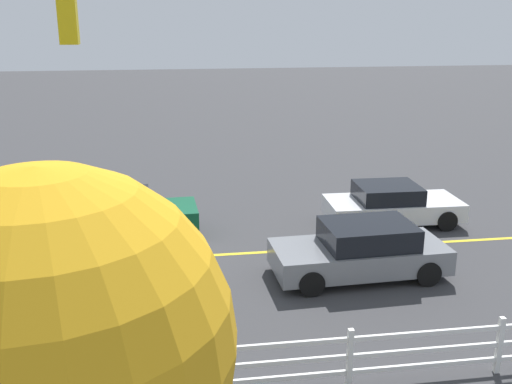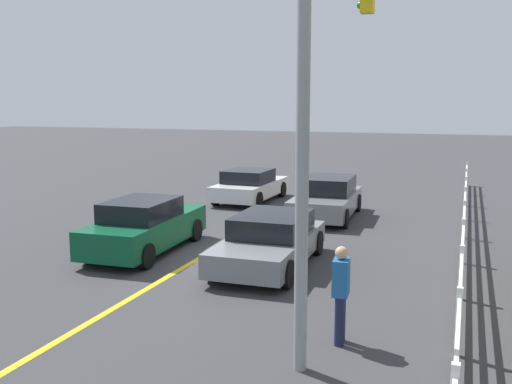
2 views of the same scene
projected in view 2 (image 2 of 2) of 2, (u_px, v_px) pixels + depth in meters
ground_plane at (204, 256)px, 15.58m from camera, size 120.00×120.00×0.00m
lane_center_stripe at (255, 226)px, 19.29m from camera, size 28.00×0.16×0.01m
signal_assembly at (334, 33)px, 10.04m from camera, size 6.60×0.38×7.50m
car_0 at (327, 198)px, 20.54m from camera, size 4.50×2.13×1.42m
car_1 at (250, 186)px, 23.86m from camera, size 4.29×2.03×1.31m
car_2 at (270, 241)px, 14.54m from camera, size 4.46×2.02×1.29m
car_3 at (145, 226)px, 15.89m from camera, size 4.51×1.97×1.46m
pedestrian at (341, 291)px, 9.85m from camera, size 0.42×0.29×1.69m
white_rail_fence at (463, 228)px, 16.11m from camera, size 26.10×0.10×1.15m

